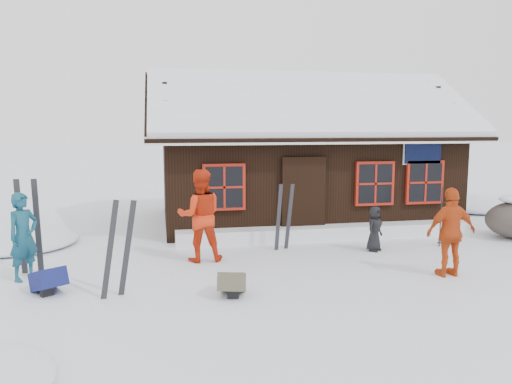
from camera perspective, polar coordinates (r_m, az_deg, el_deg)
The scene contains 14 objects.
ground at distance 10.24m, azimuth 4.34°, elevation -8.51°, with size 120.00×120.00×0.00m, color white.
mountain_hut at distance 15.09m, azimuth 4.94°, elevation 2.84°, with size 8.90×6.09×4.42m.
snow_drift at distance 12.72m, azimuth 8.22°, elevation -4.52°, with size 7.60×0.60×0.35m, color white.
snow_mounds at distance 12.45m, azimuth 9.46°, elevation -5.64°, with size 20.60×13.20×0.48m.
skier_teal at distance 10.14m, azimuth -25.04°, elevation -4.64°, with size 0.60×0.39×1.63m, color navy.
skier_orange_left at distance 10.50m, azimuth -6.42°, elevation -2.68°, with size 0.94×0.74×1.94m, color red.
skier_orange_right at distance 10.11m, azimuth 21.39°, elevation -4.30°, with size 0.99×0.41×1.70m, color #C54214.
skier_crouched at distance 11.65m, azimuth 13.39°, elevation -4.10°, with size 0.50×0.33×1.03m, color black.
ski_pair_left at distance 8.63m, azimuth -15.44°, elevation -6.39°, with size 0.64×0.19×1.69m.
ski_pair_mid at distance 10.51m, azimuth -24.49°, elevation -3.76°, with size 0.47×0.09×1.89m.
ski_pair_right at distance 11.45m, azimuth 3.20°, elevation -2.98°, with size 0.48×0.12×1.56m.
ski_poles at distance 12.55m, azimuth 20.67°, elevation -2.74°, with size 0.26×0.13×1.45m.
backpack_blue at distance 9.36m, azimuth -22.62°, elevation -9.65°, with size 0.45×0.60×0.33m, color navy.
backpack_olive at distance 8.55m, azimuth -2.77°, elevation -10.73°, with size 0.43×0.57×0.31m, color #4E4A38.
Camera 1 is at (-2.61, -9.48, 2.87)m, focal length 35.00 mm.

